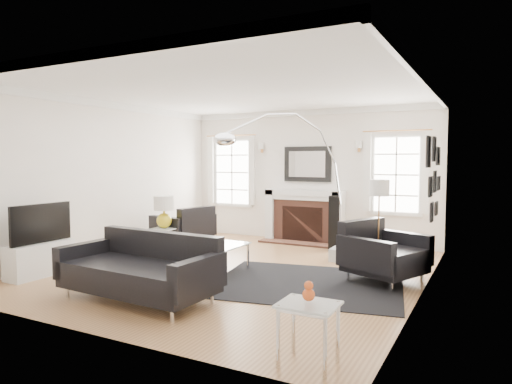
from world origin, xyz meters
The scene contains 25 objects.
floor centered at (0.00, 0.00, 0.00)m, with size 6.00×6.00×0.00m, color #996840.
back_wall centered at (0.00, 3.00, 1.40)m, with size 5.50×0.04×2.80m, color white.
front_wall centered at (0.00, -3.00, 1.40)m, with size 5.50×0.04×2.80m, color white.
left_wall centered at (-2.75, 0.00, 1.40)m, with size 0.04×6.00×2.80m, color white.
right_wall centered at (2.75, 0.00, 1.40)m, with size 0.04×6.00×2.80m, color white.
ceiling centered at (0.00, 0.00, 2.80)m, with size 5.50×6.00×0.02m, color white.
crown_molding centered at (0.00, 0.00, 2.74)m, with size 5.50×6.00×0.12m, color white.
fireplace centered at (0.00, 2.79, 0.54)m, with size 1.70×0.69×1.11m.
mantel_mirror centered at (0.00, 2.95, 1.65)m, with size 1.05×0.07×0.75m.
window_left centered at (-1.85, 2.95, 1.46)m, with size 1.24×0.15×1.62m.
window_right centered at (1.85, 2.95, 1.46)m, with size 1.24×0.15×1.62m.
gallery_wall centered at (2.72, 1.30, 1.53)m, with size 0.04×1.73×1.29m.
tv_unit centered at (-2.44, -1.70, 0.33)m, with size 0.35×1.00×1.09m.
area_rug centered at (1.26, -0.26, 0.01)m, with size 2.58×2.15×0.01m, color black.
sofa centered at (-0.32, -1.86, 0.36)m, with size 2.09×1.04×0.67m.
armchair_left centered at (-1.86, 1.13, 0.38)m, with size 1.09×1.18×0.68m.
armchair_right centered at (2.13, 0.38, 0.39)m, with size 1.26×1.33×0.71m.
coffee_table centered at (-0.33, -0.35, 0.40)m, with size 0.98×0.98×0.44m.
side_table_left centered at (-1.87, 0.48, 0.37)m, with size 0.43×0.43×0.47m.
nesting_table centered at (2.20, -2.65, 0.42)m, with size 0.49×0.41×0.54m.
gourd_lamp centered at (-1.87, 0.48, 0.82)m, with size 0.37×0.37×0.60m.
orange_vase centered at (2.20, -2.65, 0.63)m, with size 0.11×0.11×0.17m.
arc_floor_lamp centered at (0.45, 0.77, 1.41)m, with size 1.84×1.71×2.61m.
stick_floor_lamp centered at (2.04, 0.65, 1.25)m, with size 0.29×0.29×1.44m.
speaker_tower centered at (0.85, 2.21, 0.53)m, with size 0.21×0.21×1.05m, color black.
Camera 1 is at (3.55, -6.16, 1.73)m, focal length 32.00 mm.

